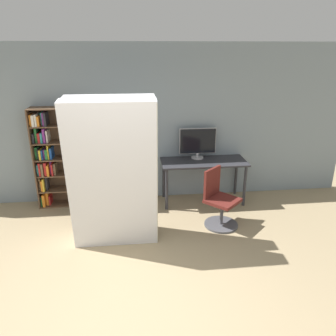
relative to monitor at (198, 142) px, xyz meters
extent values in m
plane|color=#9E8966|center=(-1.25, -2.91, -1.05)|extent=(16.00, 16.00, 0.00)
cube|color=gray|center=(-1.25, 0.16, 0.30)|extent=(8.00, 0.06, 2.70)
cube|color=#2D2D33|center=(0.08, -0.18, -0.30)|extent=(1.47, 0.62, 0.03)
cylinder|color=#2D2D33|center=(-0.59, -0.43, -0.68)|extent=(0.05, 0.05, 0.73)
cylinder|color=#2D2D33|center=(0.76, -0.43, -0.68)|extent=(0.05, 0.05, 0.73)
cylinder|color=#2D2D33|center=(-0.59, 0.07, -0.68)|extent=(0.05, 0.05, 0.73)
cylinder|color=#2D2D33|center=(0.76, 0.07, -0.68)|extent=(0.05, 0.05, 0.73)
cylinder|color=#B7B7BC|center=(0.00, 0.00, -0.28)|extent=(0.22, 0.22, 0.02)
cylinder|color=#B7B7BC|center=(0.00, 0.00, -0.23)|extent=(0.04, 0.04, 0.08)
cube|color=#B7B7BC|center=(0.00, 0.00, 0.02)|extent=(0.65, 0.02, 0.46)
cube|color=black|center=(0.00, 0.00, 0.02)|extent=(0.62, 0.03, 0.43)
cylinder|color=#4C4C51|center=(0.19, -1.07, -1.04)|extent=(0.52, 0.52, 0.03)
cylinder|color=#4C4C51|center=(0.19, -1.07, -0.83)|extent=(0.05, 0.05, 0.37)
cube|color=#591E19|center=(0.19, -1.07, -0.62)|extent=(0.62, 0.62, 0.05)
cube|color=#591E19|center=(0.05, -0.92, -0.37)|extent=(0.31, 0.30, 0.45)
cube|color=brown|center=(-2.76, -0.03, -0.20)|extent=(0.02, 0.32, 1.71)
cube|color=brown|center=(-1.95, -0.03, -0.20)|extent=(0.02, 0.32, 1.71)
cube|color=brown|center=(-2.36, 0.12, -0.20)|extent=(0.82, 0.02, 1.71)
cube|color=brown|center=(-2.36, -0.03, -1.04)|extent=(0.79, 0.29, 0.02)
cube|color=brown|center=(-2.36, -0.03, -0.76)|extent=(0.79, 0.29, 0.02)
cube|color=brown|center=(-2.36, -0.03, -0.48)|extent=(0.79, 0.29, 0.02)
cube|color=brown|center=(-2.36, -0.03, -0.20)|extent=(0.79, 0.29, 0.02)
cube|color=brown|center=(-2.36, -0.03, 0.08)|extent=(0.79, 0.29, 0.02)
cube|color=brown|center=(-2.36, -0.03, 0.36)|extent=(0.79, 0.29, 0.02)
cube|color=brown|center=(-2.36, -0.03, 0.65)|extent=(0.79, 0.29, 0.02)
cube|color=#287A38|center=(-2.73, -0.03, -0.95)|extent=(0.03, 0.24, 0.17)
cube|color=orange|center=(-2.69, -0.07, -0.92)|extent=(0.04, 0.20, 0.22)
cube|color=orange|center=(-2.64, -0.01, -0.92)|extent=(0.04, 0.20, 0.23)
cube|color=red|center=(-2.61, -0.01, -0.95)|extent=(0.03, 0.19, 0.16)
cube|color=brown|center=(-2.73, 0.00, -0.64)|extent=(0.02, 0.23, 0.23)
cube|color=orange|center=(-2.69, -0.04, -0.66)|extent=(0.03, 0.21, 0.19)
cube|color=gold|center=(-2.66, -0.04, -0.64)|extent=(0.03, 0.24, 0.22)
cube|color=#232328|center=(-2.62, -0.02, -0.64)|extent=(0.03, 0.16, 0.23)
cube|color=teal|center=(-2.72, -0.02, -0.37)|extent=(0.03, 0.22, 0.19)
cube|color=red|center=(-2.69, -0.05, -0.35)|extent=(0.03, 0.23, 0.23)
cube|color=brown|center=(-2.64, -0.06, -0.36)|extent=(0.04, 0.22, 0.22)
cube|color=red|center=(-2.60, -0.05, -0.35)|extent=(0.04, 0.20, 0.23)
cube|color=orange|center=(-2.56, -0.06, -0.38)|extent=(0.03, 0.22, 0.18)
cube|color=#7A2D84|center=(-2.52, 0.01, -0.36)|extent=(0.03, 0.18, 0.22)
cube|color=red|center=(-2.49, -0.05, -0.37)|extent=(0.03, 0.21, 0.20)
cube|color=brown|center=(-2.45, -0.02, -0.37)|extent=(0.04, 0.21, 0.20)
cube|color=#287A38|center=(-2.72, -0.01, -0.09)|extent=(0.04, 0.16, 0.20)
cube|color=#232328|center=(-2.68, -0.03, -0.10)|extent=(0.03, 0.18, 0.18)
cube|color=gold|center=(-2.65, -0.03, -0.11)|extent=(0.03, 0.24, 0.17)
cube|color=#1E4C9E|center=(-2.62, -0.05, -0.11)|extent=(0.02, 0.19, 0.16)
cube|color=#7A2D84|center=(-2.59, 0.00, -0.11)|extent=(0.02, 0.21, 0.16)
cube|color=#287A38|center=(-2.56, -0.05, -0.11)|extent=(0.04, 0.17, 0.17)
cube|color=gold|center=(-2.52, -0.03, -0.07)|extent=(0.02, 0.19, 0.24)
cube|color=#1E4C9E|center=(-2.48, -0.01, -0.10)|extent=(0.03, 0.23, 0.19)
cube|color=#232328|center=(-2.72, -0.03, 0.17)|extent=(0.03, 0.21, 0.16)
cube|color=#287A38|center=(-2.69, 0.00, 0.21)|extent=(0.03, 0.20, 0.24)
cube|color=red|center=(-2.64, -0.03, 0.17)|extent=(0.04, 0.19, 0.16)
cube|color=teal|center=(-2.60, -0.05, 0.18)|extent=(0.03, 0.17, 0.17)
cube|color=#7A2D84|center=(-2.55, -0.02, 0.21)|extent=(0.04, 0.22, 0.23)
cube|color=silver|center=(-2.51, 0.00, 0.19)|extent=(0.03, 0.22, 0.20)
cube|color=orange|center=(-2.72, -0.06, 0.47)|extent=(0.03, 0.18, 0.19)
cube|color=silver|center=(-2.68, -0.07, 0.47)|extent=(0.04, 0.20, 0.18)
cube|color=silver|center=(-2.64, -0.04, 0.47)|extent=(0.03, 0.24, 0.19)
cube|color=orange|center=(-2.61, -0.07, 0.45)|extent=(0.03, 0.16, 0.16)
cube|color=teal|center=(-2.57, 0.02, 0.48)|extent=(0.03, 0.17, 0.21)
cube|color=#7A2D84|center=(-2.53, -0.02, 0.48)|extent=(0.03, 0.24, 0.21)
cube|color=#232328|center=(-2.50, -0.06, 0.48)|extent=(0.03, 0.23, 0.22)
cube|color=silver|center=(-1.40, -1.44, -0.03)|extent=(1.15, 0.44, 2.05)
cube|color=beige|center=(-0.83, -1.44, -0.03)|extent=(0.01, 0.44, 2.01)
cube|color=silver|center=(-1.40, -1.17, -0.03)|extent=(1.15, 0.35, 2.05)
cube|color=beige|center=(-0.83, -1.17, -0.03)|extent=(0.01, 0.35, 2.01)
camera|label=1|loc=(-1.12, -5.43, 1.55)|focal=35.00mm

